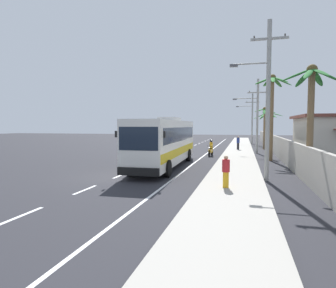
% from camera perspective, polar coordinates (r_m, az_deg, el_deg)
% --- Properties ---
extents(ground_plane, '(160.00, 160.00, 0.00)m').
position_cam_1_polar(ground_plane, '(17.76, -9.79, -6.33)').
color(ground_plane, '#28282D').
extents(sidewalk_kerb, '(3.20, 90.00, 0.14)m').
position_cam_1_polar(sidewalk_kerb, '(26.08, 13.60, -3.02)').
color(sidewalk_kerb, '#A8A399').
rests_on(sidewalk_kerb, ground).
extents(lane_markings, '(3.56, 71.00, 0.01)m').
position_cam_1_polar(lane_markings, '(31.28, 5.23, -1.95)').
color(lane_markings, white).
rests_on(lane_markings, ground).
extents(boundary_wall, '(0.24, 60.00, 1.97)m').
position_cam_1_polar(boundary_wall, '(30.15, 21.02, -0.52)').
color(boundary_wall, '#9E998E').
rests_on(boundary_wall, ground).
extents(coach_bus_foreground, '(3.08, 12.44, 3.72)m').
position_cam_1_polar(coach_bus_foreground, '(21.41, -0.55, 0.64)').
color(coach_bus_foreground, silver).
rests_on(coach_bus_foreground, ground).
extents(motorcycle_beside_bus, '(0.56, 1.96, 1.64)m').
position_cam_1_polar(motorcycle_beside_bus, '(29.28, 8.49, -1.06)').
color(motorcycle_beside_bus, black).
rests_on(motorcycle_beside_bus, ground).
extents(pedestrian_near_kerb, '(0.36, 0.36, 1.53)m').
position_cam_1_polar(pedestrian_near_kerb, '(13.90, 11.41, -5.27)').
color(pedestrian_near_kerb, gold).
rests_on(pedestrian_near_kerb, sidewalk_kerb).
extents(pedestrian_midwalk, '(0.36, 0.36, 1.64)m').
position_cam_1_polar(pedestrian_midwalk, '(36.00, 13.74, 0.28)').
color(pedestrian_midwalk, black).
rests_on(pedestrian_midwalk, sidewalk_kerb).
extents(utility_pole_nearest, '(3.05, 0.24, 8.74)m').
position_cam_1_polar(utility_pole_nearest, '(16.75, 19.00, 8.92)').
color(utility_pole_nearest, '#9E9E99').
rests_on(utility_pole_nearest, ground).
extents(utility_pole_mid, '(3.79, 0.24, 8.16)m').
position_cam_1_polar(utility_pole_mid, '(33.21, 17.14, 5.77)').
color(utility_pole_mid, '#9E9E99').
rests_on(utility_pole_mid, ground).
extents(utility_pole_far, '(3.76, 0.24, 8.32)m').
position_cam_1_polar(utility_pole_far, '(49.71, 16.25, 5.16)').
color(utility_pole_far, '#9E9E99').
rests_on(utility_pole_far, ground).
extents(palm_nearest, '(2.67, 2.59, 5.45)m').
position_cam_1_polar(palm_nearest, '(39.02, 18.64, 4.78)').
color(palm_nearest, brown).
rests_on(palm_nearest, ground).
extents(palm_second, '(2.96, 2.87, 6.30)m').
position_cam_1_polar(palm_second, '(17.17, 26.51, 7.37)').
color(palm_second, brown).
rests_on(palm_second, ground).
extents(palm_third, '(4.10, 3.74, 5.26)m').
position_cam_1_polar(palm_third, '(44.98, 19.15, 4.75)').
color(palm_third, brown).
rests_on(palm_third, ground).
extents(palm_fourth, '(3.12, 3.20, 7.44)m').
position_cam_1_polar(palm_fourth, '(26.50, 19.95, 8.42)').
color(palm_fourth, brown).
rests_on(palm_fourth, ground).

